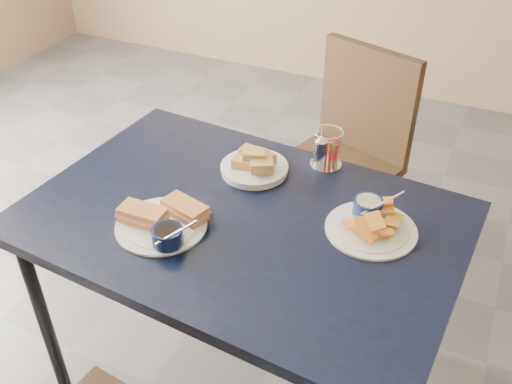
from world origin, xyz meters
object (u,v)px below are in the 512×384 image
at_px(chair_far, 343,143).
at_px(bread_basket, 255,165).
at_px(dining_table, 242,230).
at_px(condiment_caddy, 326,151).
at_px(sandwich_plate, 164,221).
at_px(plantain_plate, 370,221).

height_order(chair_far, bread_basket, chair_far).
relative_size(dining_table, condiment_caddy, 10.10).
distance_m(chair_far, sandwich_plate, 1.07).
relative_size(sandwich_plate, plantain_plate, 1.11).
height_order(dining_table, bread_basket, bread_basket).
distance_m(sandwich_plate, condiment_caddy, 0.61).
distance_m(chair_far, plantain_plate, 0.85).
xyz_separation_m(chair_far, bread_basket, (-0.13, -0.64, 0.23)).
bearing_deg(sandwich_plate, plantain_plate, 25.49).
bearing_deg(chair_far, sandwich_plate, -103.60).
relative_size(sandwich_plate, condiment_caddy, 2.22).
bearing_deg(sandwich_plate, chair_far, 76.40).
height_order(chair_far, condiment_caddy, chair_far).
height_order(chair_far, sandwich_plate, chair_far).
distance_m(chair_far, bread_basket, 0.69).
bearing_deg(sandwich_plate, bread_basket, 72.86).
xyz_separation_m(chair_far, condiment_caddy, (0.07, -0.50, 0.26)).
relative_size(chair_far, plantain_plate, 3.54).
bearing_deg(condiment_caddy, dining_table, -110.00).
relative_size(sandwich_plate, bread_basket, 1.34).
relative_size(chair_far, sandwich_plate, 3.18).
xyz_separation_m(dining_table, chair_far, (0.06, 0.87, -0.14)).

